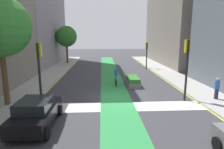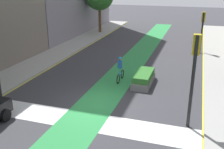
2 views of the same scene
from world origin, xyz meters
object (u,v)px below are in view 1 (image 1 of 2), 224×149
at_px(car_black_left_near, 36,113).
at_px(median_planter, 133,81).
at_px(cyclist_in_lane, 116,76).
at_px(street_tree_far, 66,36).
at_px(traffic_signal_near_left, 39,63).
at_px(traffic_signal_near_right, 187,59).
at_px(pedestrian_sidewalk_right_a, 217,88).
at_px(traffic_signal_far_right, 147,50).

bearing_deg(car_black_left_near, median_planter, 52.76).
height_order(car_black_left_near, cyclist_in_lane, cyclist_in_lane).
bearing_deg(car_black_left_near, street_tree_far, 96.03).
bearing_deg(traffic_signal_near_left, median_planter, 36.83).
distance_m(traffic_signal_near_right, cyclist_in_lane, 7.16).
bearing_deg(street_tree_far, median_planter, -60.18).
xyz_separation_m(traffic_signal_near_left, pedestrian_sidewalk_right_a, (12.89, 0.43, -2.10)).
xyz_separation_m(traffic_signal_near_left, street_tree_far, (-1.93, 21.61, 1.70)).
xyz_separation_m(traffic_signal_near_left, car_black_left_near, (0.69, -3.24, -2.28)).
xyz_separation_m(traffic_signal_far_right, street_tree_far, (-12.85, 6.25, 2.02)).
relative_size(car_black_left_near, median_planter, 1.42).
bearing_deg(street_tree_far, cyclist_in_lane, -65.00).
xyz_separation_m(car_black_left_near, cyclist_in_lane, (4.92, 8.67, 0.17)).
xyz_separation_m(traffic_signal_near_left, traffic_signal_far_right, (10.92, 15.36, -0.32)).
relative_size(traffic_signal_near_left, street_tree_far, 0.68).
bearing_deg(traffic_signal_near_right, car_black_left_near, -158.02).
distance_m(car_black_left_near, pedestrian_sidewalk_right_a, 12.74).
bearing_deg(traffic_signal_far_right, car_black_left_near, -118.80).
bearing_deg(traffic_signal_near_right, street_tree_far, 120.86).
relative_size(traffic_signal_far_right, pedestrian_sidewalk_right_a, 2.40).
distance_m(traffic_signal_near_right, pedestrian_sidewalk_right_a, 3.24).
height_order(traffic_signal_near_right, traffic_signal_near_left, traffic_signal_near_right).
height_order(traffic_signal_near_left, median_planter, traffic_signal_near_left).
distance_m(traffic_signal_far_right, cyclist_in_lane, 11.40).
xyz_separation_m(car_black_left_near, street_tree_far, (-2.62, 24.85, 3.98)).
distance_m(traffic_signal_far_right, street_tree_far, 14.43).
relative_size(traffic_signal_near_right, median_planter, 1.55).
distance_m(street_tree_far, median_planter, 19.11).
distance_m(traffic_signal_near_right, traffic_signal_near_left, 10.57).
relative_size(traffic_signal_near_left, pedestrian_sidewalk_right_a, 2.69).
bearing_deg(car_black_left_near, pedestrian_sidewalk_right_a, 16.74).
height_order(traffic_signal_near_right, traffic_signal_far_right, traffic_signal_near_right).
bearing_deg(street_tree_far, pedestrian_sidewalk_right_a, -55.02).
xyz_separation_m(cyclist_in_lane, pedestrian_sidewalk_right_a, (7.28, -5.00, 0.01)).
xyz_separation_m(traffic_signal_near_right, traffic_signal_far_right, (0.38, 14.63, -0.43)).
bearing_deg(street_tree_far, traffic_signal_far_right, -25.94).
relative_size(traffic_signal_far_right, median_planter, 1.33).
relative_size(traffic_signal_near_left, car_black_left_near, 1.05).
relative_size(car_black_left_near, cyclist_in_lane, 2.27).
xyz_separation_m(traffic_signal_near_right, street_tree_far, (-12.47, 20.88, 1.59)).
xyz_separation_m(traffic_signal_far_right, pedestrian_sidewalk_right_a, (1.97, -14.93, -1.78)).
relative_size(traffic_signal_far_right, car_black_left_near, 0.93).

